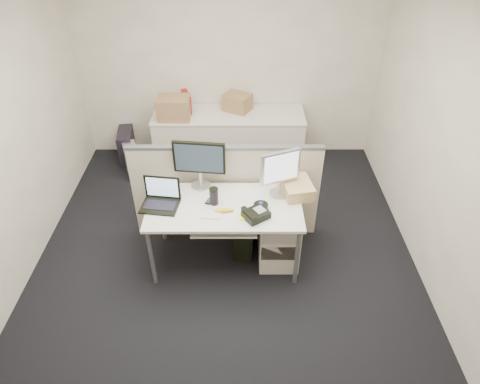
{
  "coord_description": "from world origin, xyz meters",
  "views": [
    {
      "loc": [
        0.15,
        -3.23,
        3.32
      ],
      "look_at": [
        0.15,
        0.15,
        0.78
      ],
      "focal_mm": 32.0,
      "sensor_mm": 36.0,
      "label": 1
    }
  ],
  "objects_px": {
    "laptop": "(159,196)",
    "desk_phone": "(256,214)",
    "monitor_main": "(200,165)",
    "desk": "(225,211)"
  },
  "relations": [
    {
      "from": "laptop",
      "to": "desk_phone",
      "type": "xyz_separation_m",
      "value": [
        0.92,
        -0.16,
        -0.1
      ]
    },
    {
      "from": "monitor_main",
      "to": "laptop",
      "type": "bearing_deg",
      "value": -130.74
    },
    {
      "from": "laptop",
      "to": "desk_phone",
      "type": "relative_size",
      "value": 1.6
    },
    {
      "from": "desk",
      "to": "monitor_main",
      "type": "relative_size",
      "value": 2.9
    },
    {
      "from": "desk_phone",
      "to": "laptop",
      "type": "bearing_deg",
      "value": 136.34
    },
    {
      "from": "monitor_main",
      "to": "desk",
      "type": "bearing_deg",
      "value": -45.32
    },
    {
      "from": "desk_phone",
      "to": "monitor_main",
      "type": "bearing_deg",
      "value": 103.92
    },
    {
      "from": "monitor_main",
      "to": "desk_phone",
      "type": "relative_size",
      "value": 2.34
    },
    {
      "from": "monitor_main",
      "to": "laptop",
      "type": "xyz_separation_m",
      "value": [
        -0.37,
        -0.34,
        -0.13
      ]
    },
    {
      "from": "desk_phone",
      "to": "desk",
      "type": "bearing_deg",
      "value": 115.52
    }
  ]
}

